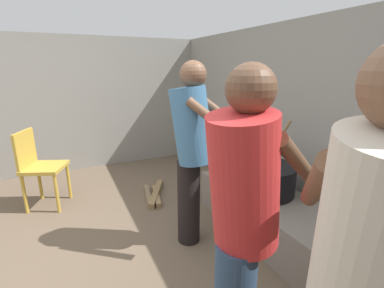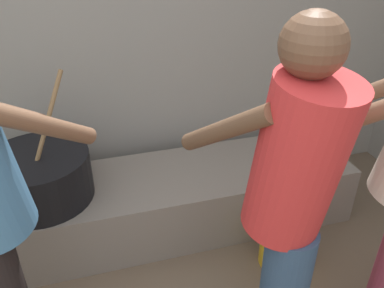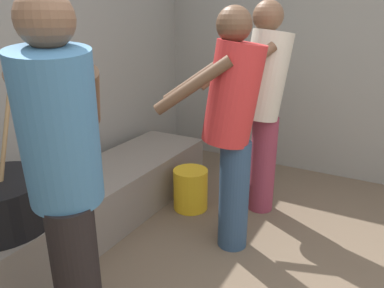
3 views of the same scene
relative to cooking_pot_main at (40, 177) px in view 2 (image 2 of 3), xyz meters
The scene contains 5 objects.
block_enclosure_rear 0.70m from the cooking_pot_main, 87.95° to the left, with size 5.50×0.20×1.98m, color gray.
hearth_ledge 0.67m from the cooking_pot_main, ahead, with size 2.61×0.60×0.39m, color slate.
cooking_pot_main is the anchor object (origin of this frame).
cook_in_red_shirt 1.42m from the cooking_pot_main, 44.77° to the right, with size 0.54×0.72×1.57m.
bucket_yellow_plastic 1.43m from the cooking_pot_main, 20.88° to the right, with size 0.28×0.28×0.34m, color gold.
Camera 2 is at (0.28, -0.14, 1.81)m, focal length 37.70 mm.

